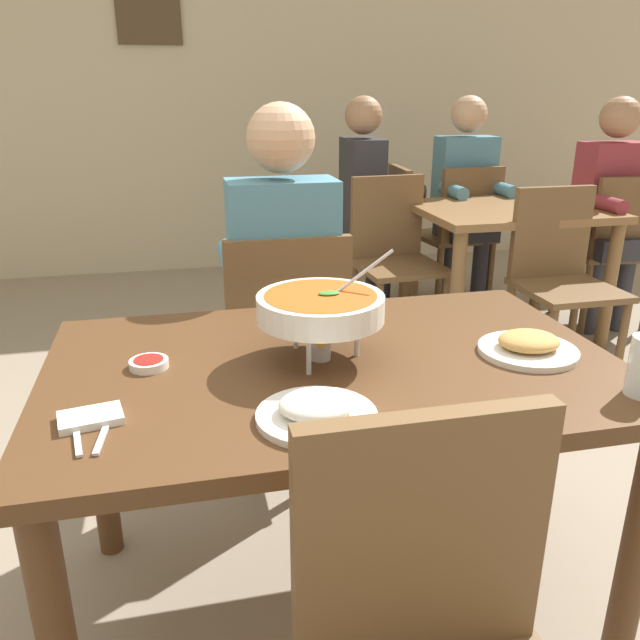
{
  "coord_description": "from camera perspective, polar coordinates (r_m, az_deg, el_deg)",
  "views": [
    {
      "loc": [
        -0.34,
        -1.34,
        1.35
      ],
      "look_at": [
        0.0,
        0.15,
        0.79
      ],
      "focal_mm": 35.6,
      "sensor_mm": 36.0,
      "label": 1
    }
  ],
  "objects": [
    {
      "name": "chair_bg_right",
      "position": [
        4.04,
        25.09,
        6.25
      ],
      "size": [
        0.49,
        0.49,
        0.9
      ],
      "color": "brown",
      "rests_on": "ground_plane"
    },
    {
      "name": "chair_bg_left",
      "position": [
        4.02,
        5.51,
        7.99
      ],
      "size": [
        0.47,
        0.47,
        0.9
      ],
      "color": "brown",
      "rests_on": "ground_plane"
    },
    {
      "name": "dining_table_main",
      "position": [
        1.56,
        1.23,
        -7.16
      ],
      "size": [
        1.35,
        0.86,
        0.74
      ],
      "color": "#51331C",
      "rests_on": "ground_plane"
    },
    {
      "name": "chair_bg_window",
      "position": [
        3.33,
        20.7,
        4.25
      ],
      "size": [
        0.44,
        0.44,
        0.9
      ],
      "color": "brown",
      "rests_on": "ground_plane"
    },
    {
      "name": "chair_bg_corner",
      "position": [
        3.54,
        6.6,
        6.3
      ],
      "size": [
        0.47,
        0.47,
        0.9
      ],
      "color": "brown",
      "rests_on": "ground_plane"
    },
    {
      "name": "ground_plane",
      "position": [
        1.93,
        1.08,
        -24.06
      ],
      "size": [
        16.0,
        16.0,
        0.0
      ],
      "primitive_type": "plane",
      "color": "gray"
    },
    {
      "name": "rice_plate",
      "position": [
        1.25,
        -0.31,
        -8.12
      ],
      "size": [
        0.24,
        0.24,
        0.06
      ],
      "color": "white",
      "rests_on": "dining_table_main"
    },
    {
      "name": "chair_diner_main",
      "position": [
        2.25,
        -3.21,
        -1.77
      ],
      "size": [
        0.44,
        0.44,
        0.9
      ],
      "color": "brown",
      "rests_on": "ground_plane"
    },
    {
      "name": "appetizer_plate",
      "position": [
        1.63,
        18.22,
        -2.21
      ],
      "size": [
        0.24,
        0.24,
        0.06
      ],
      "color": "white",
      "rests_on": "dining_table_main"
    },
    {
      "name": "patron_bg_left",
      "position": [
        3.96,
        4.33,
        11.31
      ],
      "size": [
        0.45,
        0.4,
        1.31
      ],
      "color": "#2D2D38",
      "rests_on": "ground_plane"
    },
    {
      "name": "cafe_rear_partition",
      "position": [
        5.05,
        -9.66,
        21.57
      ],
      "size": [
        10.0,
        0.1,
        3.0
      ],
      "primitive_type": "cube",
      "color": "beige",
      "rests_on": "ground_plane"
    },
    {
      "name": "chair_bg_middle",
      "position": [
        4.18,
        12.51,
        8.08
      ],
      "size": [
        0.49,
        0.49,
        0.9
      ],
      "color": "brown",
      "rests_on": "ground_plane"
    },
    {
      "name": "curry_bowl",
      "position": [
        1.48,
        0.05,
        1.09
      ],
      "size": [
        0.33,
        0.3,
        0.26
      ],
      "color": "silver",
      "rests_on": "dining_table_main"
    },
    {
      "name": "napkin_folded",
      "position": [
        1.33,
        -19.93,
        -8.27
      ],
      "size": [
        0.13,
        0.1,
        0.02
      ],
      "primitive_type": "cube",
      "rotation": [
        0.0,
        0.0,
        0.19
      ],
      "color": "white",
      "rests_on": "dining_table_main"
    },
    {
      "name": "spoon_utensil",
      "position": [
        1.28,
        -18.79,
        -9.4
      ],
      "size": [
        0.03,
        0.17,
        0.01
      ],
      "primitive_type": "cube",
      "rotation": [
        0.0,
        0.0,
        -0.1
      ],
      "color": "silver",
      "rests_on": "dining_table_main"
    },
    {
      "name": "patron_bg_middle",
      "position": [
        4.17,
        12.99,
        11.3
      ],
      "size": [
        0.4,
        0.45,
        1.31
      ],
      "color": "#2D2D38",
      "rests_on": "ground_plane"
    },
    {
      "name": "diner_main",
      "position": [
        2.2,
        -3.47,
        4.24
      ],
      "size": [
        0.4,
        0.45,
        1.31
      ],
      "color": "#2D2D38",
      "rests_on": "ground_plane"
    },
    {
      "name": "sauce_dish",
      "position": [
        1.53,
        -15.13,
        -3.77
      ],
      "size": [
        0.09,
        0.09,
        0.02
      ],
      "color": "white",
      "rests_on": "dining_table_main"
    },
    {
      "name": "fork_utensil",
      "position": [
        1.29,
        -21.03,
        -9.52
      ],
      "size": [
        0.04,
        0.17,
        0.01
      ],
      "primitive_type": "cube",
      "rotation": [
        0.0,
        0.0,
        0.17
      ],
      "color": "silver",
      "rests_on": "dining_table_main"
    },
    {
      "name": "picture_frame_hung",
      "position": [
        5.01,
        -15.27,
        25.97
      ],
      "size": [
        0.44,
        0.03,
        0.56
      ],
      "primitive_type": "cube",
      "color": "#4C3823"
    },
    {
      "name": "patron_bg_right",
      "position": [
        3.98,
        24.76,
        9.61
      ],
      "size": [
        0.4,
        0.45,
        1.31
      ],
      "color": "#2D2D38",
      "rests_on": "ground_plane"
    },
    {
      "name": "dining_table_far",
      "position": [
        3.7,
        16.51,
        7.73
      ],
      "size": [
        1.0,
        0.8,
        0.74
      ],
      "color": "brown",
      "rests_on": "ground_plane"
    }
  ]
}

